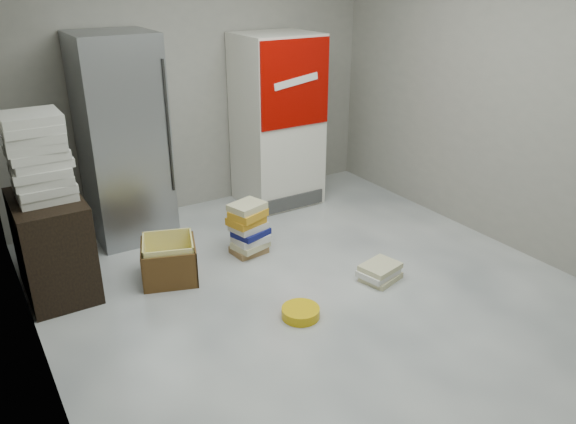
% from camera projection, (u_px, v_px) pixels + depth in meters
% --- Properties ---
extents(ground, '(5.00, 5.00, 0.00)m').
position_uv_depth(ground, '(336.00, 308.00, 4.29)').
color(ground, silver).
rests_on(ground, ground).
extents(room_shell, '(4.04, 5.04, 2.82)m').
position_uv_depth(room_shell, '(346.00, 70.00, 3.57)').
color(room_shell, gray).
rests_on(room_shell, ground).
extents(steel_fridge, '(0.70, 0.72, 1.90)m').
position_uv_depth(steel_fridge, '(123.00, 139.00, 5.14)').
color(steel_fridge, '#A4A7AC').
rests_on(steel_fridge, ground).
extents(coke_cooler, '(0.80, 0.73, 1.80)m').
position_uv_depth(coke_cooler, '(277.00, 121.00, 5.95)').
color(coke_cooler, silver).
rests_on(coke_cooler, ground).
extents(wood_shelf, '(0.50, 0.80, 0.80)m').
position_uv_depth(wood_shelf, '(53.00, 245.00, 4.39)').
color(wood_shelf, black).
rests_on(wood_shelf, ground).
extents(supply_box_stack, '(0.43, 0.43, 0.65)m').
position_uv_depth(supply_box_stack, '(38.00, 157.00, 4.10)').
color(supply_box_stack, beige).
rests_on(supply_box_stack, wood_shelf).
extents(phonebook_stack_main, '(0.38, 0.33, 0.49)m').
position_uv_depth(phonebook_stack_main, '(249.00, 229.00, 5.02)').
color(phonebook_stack_main, olive).
rests_on(phonebook_stack_main, ground).
extents(phonebook_stack_side, '(0.39, 0.32, 0.14)m').
position_uv_depth(phonebook_stack_side, '(380.00, 272.00, 4.67)').
color(phonebook_stack_side, beige).
rests_on(phonebook_stack_side, ground).
extents(cardboard_box, '(0.56, 0.56, 0.36)m').
position_uv_depth(cardboard_box, '(169.00, 263.00, 4.66)').
color(cardboard_box, yellow).
rests_on(cardboard_box, ground).
extents(bucket_lid, '(0.33, 0.33, 0.08)m').
position_uv_depth(bucket_lid, '(301.00, 312.00, 4.18)').
color(bucket_lid, '#DFB40C').
rests_on(bucket_lid, ground).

